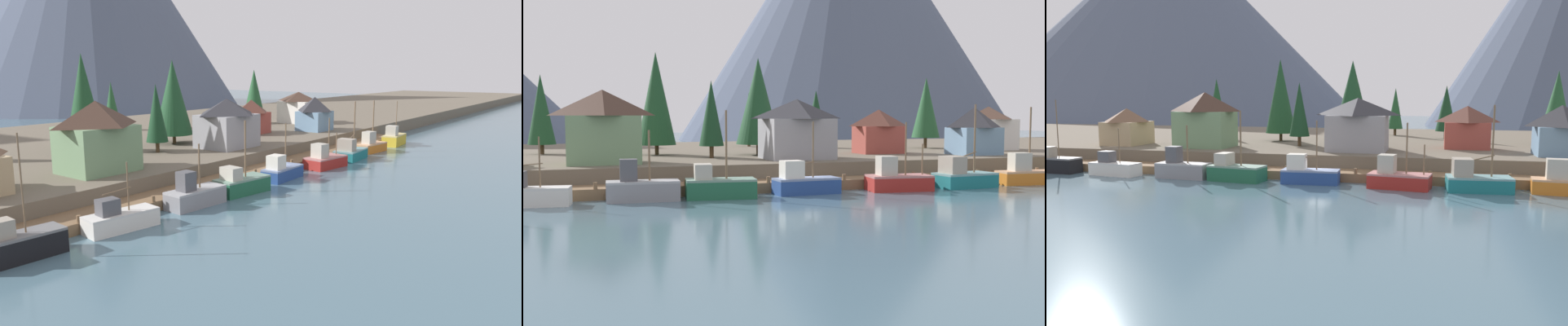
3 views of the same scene
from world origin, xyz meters
TOP-DOWN VIEW (x-y plane):
  - ground_plane at (0.00, 20.00)m, footprint 400.00×400.00m
  - dock at (0.00, 1.99)m, footprint 80.00×4.00m
  - shoreline_bank at (0.00, 32.00)m, footprint 400.00×56.00m
  - fishing_boat_black at (-33.96, -1.43)m, footprint 6.39×2.65m
  - fishing_boat_white at (-25.31, -1.66)m, footprint 6.50×3.11m
  - fishing_boat_grey at (-16.21, -1.54)m, footprint 6.39×2.84m
  - fishing_boat_green at (-9.39, -1.91)m, footprint 6.55×3.56m
  - fishing_boat_blue at (-1.00, -1.55)m, footprint 6.38×2.81m
  - fishing_boat_red at (8.76, -2.08)m, footprint 6.60×3.87m
  - fishing_boat_teal at (16.48, -2.03)m, footprint 6.50×3.68m
  - fishing_boat_orange at (24.75, -1.62)m, footprint 6.46×3.03m
  - fishing_boat_yellow at (34.15, -1.77)m, footprint 6.48×3.22m
  - house_green at (-18.81, 10.19)m, footprint 7.65×6.25m
  - house_grey at (2.65, 10.34)m, footprint 7.87×6.58m
  - house_blue at (26.84, 10.36)m, footprint 5.88×5.04m
  - house_red at (16.59, 16.82)m, footprint 6.13×4.45m
  - house_white at (36.19, 19.77)m, footprint 6.06×7.13m
  - conifer_near_left at (-11.72, 22.87)m, footprint 4.87×4.87m
  - conifer_mid_left at (0.55, 18.89)m, footprint 5.63×5.63m
  - conifer_mid_right at (14.11, 32.90)m, footprint 3.41×3.41m
  - conifer_back_left at (29.62, 26.23)m, footprint 4.27×4.27m
  - conifer_back_right at (-6.40, 14.75)m, footprint 2.90×2.90m
  - conifer_centre at (5.20, 39.77)m, footprint 2.80×2.80m

SIDE VIEW (x-z plane):
  - ground_plane at x=0.00m, z-range -1.00..0.00m
  - dock at x=0.00m, z-range -0.30..1.30m
  - fishing_boat_white at x=-25.31m, z-range -1.91..3.84m
  - fishing_boat_red at x=8.76m, z-range -2.34..4.49m
  - fishing_boat_blue at x=-1.00m, z-range -2.36..4.55m
  - fishing_boat_green at x=-9.39m, z-range -2.87..5.08m
  - fishing_boat_teal at x=16.48m, z-range -3.20..5.46m
  - fishing_boat_black at x=-33.96m, z-range -3.42..5.69m
  - fishing_boat_orange at x=24.75m, z-range -3.06..5.35m
  - fishing_boat_grey at x=-16.21m, z-range -1.96..4.25m
  - fishing_boat_yellow at x=34.15m, z-range -2.66..5.14m
  - shoreline_bank at x=0.00m, z-range 0.00..2.50m
  - house_red at x=16.59m, z-range 2.57..8.36m
  - house_blue at x=26.84m, z-range 2.57..8.61m
  - house_white at x=36.19m, z-range 2.57..8.90m
  - house_grey at x=2.65m, z-range 2.57..9.43m
  - house_green at x=-18.81m, z-range 2.59..10.24m
  - conifer_centre at x=5.20m, z-range 3.09..11.81m
  - conifer_mid_right at x=14.11m, z-range 3.15..12.09m
  - conifer_back_right at x=-6.40m, z-range 3.19..12.28m
  - conifer_back_left at x=29.62m, z-range 3.30..14.12m
  - conifer_mid_left at x=0.55m, z-range 3.18..15.47m
  - conifer_near_left at x=-11.72m, z-range 3.13..16.14m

